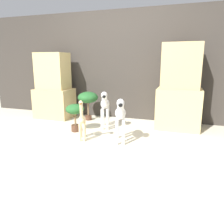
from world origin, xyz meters
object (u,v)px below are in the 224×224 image
object	(u,v)px
zebra_left	(105,105)
potted_palm_front	(75,112)
zebra_right	(120,114)
potted_palm_back	(88,98)
giraffe_figurine	(82,120)

from	to	relation	value
zebra_left	potted_palm_front	xyz separation A→B (m)	(-0.43, -0.33, -0.09)
zebra_right	zebra_left	world-z (taller)	same
potted_palm_back	zebra_left	bearing A→B (deg)	-39.95
giraffe_figurine	potted_palm_front	bearing A→B (deg)	130.72
potted_palm_front	zebra_left	bearing A→B (deg)	37.20
zebra_right	giraffe_figurine	world-z (taller)	zebra_right
potted_palm_front	potted_palm_back	distance (m)	0.79
zebra_right	zebra_left	xyz separation A→B (m)	(-0.46, 0.60, 0.00)
zebra_left	potted_palm_back	world-z (taller)	zebra_left
potted_palm_back	zebra_right	bearing A→B (deg)	-46.43
zebra_right	potted_palm_back	world-z (taller)	zebra_right
zebra_left	potted_palm_back	bearing A→B (deg)	140.05
zebra_right	potted_palm_back	bearing A→B (deg)	133.57
zebra_right	zebra_left	size ratio (longest dim) A/B	1.00
potted_palm_front	potted_palm_back	world-z (taller)	potted_palm_back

